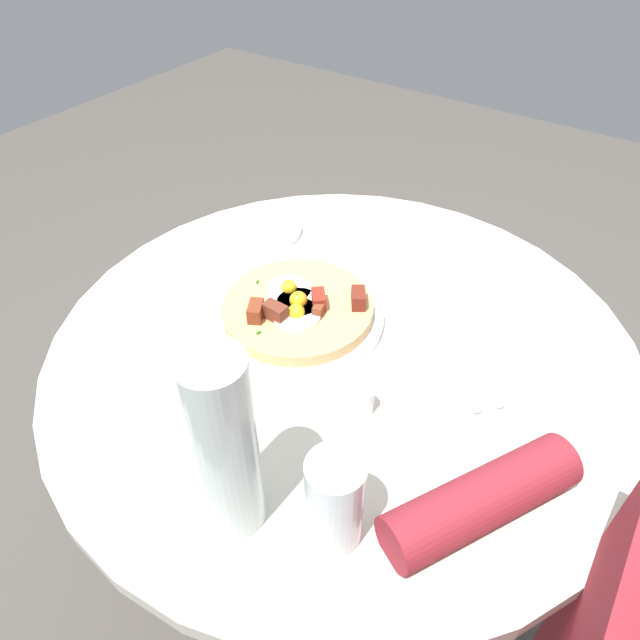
% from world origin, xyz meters
% --- Properties ---
extents(ground_plane, '(6.00, 6.00, 0.00)m').
position_xyz_m(ground_plane, '(0.00, 0.00, 0.00)').
color(ground_plane, '#4C4742').
extents(dining_table, '(0.96, 0.96, 0.76)m').
position_xyz_m(dining_table, '(0.00, 0.00, 0.58)').
color(dining_table, beige).
rests_on(dining_table, ground_plane).
extents(pizza_plate, '(0.29, 0.29, 0.01)m').
position_xyz_m(pizza_plate, '(-0.00, -0.09, 0.77)').
color(pizza_plate, white).
rests_on(pizza_plate, dining_table).
extents(breakfast_pizza, '(0.25, 0.25, 0.05)m').
position_xyz_m(breakfast_pizza, '(0.00, -0.09, 0.79)').
color(breakfast_pizza, tan).
rests_on(breakfast_pizza, pizza_plate).
extents(bread_plate, '(0.18, 0.18, 0.01)m').
position_xyz_m(bread_plate, '(-0.17, -0.32, 0.76)').
color(bread_plate, white).
rests_on(bread_plate, dining_table).
extents(napkin, '(0.22, 0.22, 0.00)m').
position_xyz_m(napkin, '(-0.05, 0.19, 0.76)').
color(napkin, white).
rests_on(napkin, dining_table).
extents(fork, '(0.13, 0.14, 0.00)m').
position_xyz_m(fork, '(-0.04, 0.18, 0.77)').
color(fork, silver).
rests_on(fork, napkin).
extents(knife, '(0.13, 0.14, 0.00)m').
position_xyz_m(knife, '(-0.06, 0.20, 0.77)').
color(knife, silver).
rests_on(knife, napkin).
extents(water_glass, '(0.07, 0.07, 0.14)m').
position_xyz_m(water_glass, '(0.29, 0.17, 0.83)').
color(water_glass, silver).
rests_on(water_glass, dining_table).
extents(water_bottle, '(0.07, 0.07, 0.27)m').
position_xyz_m(water_bottle, '(0.34, 0.06, 0.89)').
color(water_bottle, silver).
rests_on(water_bottle, dining_table).
extents(salt_shaker, '(0.03, 0.03, 0.05)m').
position_xyz_m(salt_shaker, '(0.11, 0.11, 0.78)').
color(salt_shaker, white).
rests_on(salt_shaker, dining_table).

